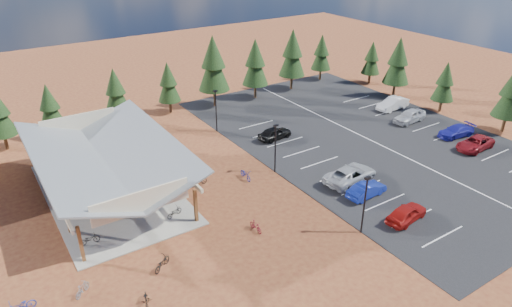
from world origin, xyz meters
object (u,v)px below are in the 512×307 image
car_0 (407,213)px  bike_10 (20,306)px  car_9 (393,104)px  car_1 (367,190)px  bike_1 (107,201)px  lamp_post_2 (216,108)px  car_2 (351,175)px  bike_11 (256,226)px  car_6 (475,144)px  bike_2 (67,190)px  bike_8 (146,301)px  trash_bin_1 (173,175)px  bike_pavilion (105,156)px  bike_5 (148,202)px  bike_3 (71,161)px  bike_12 (162,263)px  bike_16 (199,181)px  bike_14 (246,174)px  trash_bin_0 (190,176)px  bike_6 (125,177)px  lamp_post_1 (275,145)px  bike_9 (82,289)px  car_8 (410,116)px  bike_15 (176,179)px  lamp_post_0 (365,201)px  car_7 (456,131)px  bike_4 (174,212)px  bike_7 (108,162)px

car_0 → bike_10: bearing=69.0°
car_9 → car_1: bearing=-57.0°
bike_1 → car_9: (39.06, 2.58, 0.25)m
lamp_post_2 → car_2: bearing=-74.6°
bike_11 → car_6: bearing=-4.5°
bike_2 → bike_10: size_ratio=0.84×
bike_1 → bike_10: bike_1 is taller
bike_8 → car_0: car_0 is taller
trash_bin_1 → bike_2: size_ratio=0.56×
bike_8 → bike_pavilion: bearing=97.1°
bike_5 → bike_11: bearing=-123.8°
bike_3 → bike_12: (1.71, -19.54, -0.19)m
bike_16 → car_1: size_ratio=0.42×
bike_10 → bike_14: bike_14 is taller
trash_bin_0 → bike_2: (-10.59, 3.75, 0.07)m
bike_6 → car_2: 21.56m
car_1 → car_6: (17.05, 0.47, 0.01)m
bike_1 → car_9: bearing=-94.7°
bike_5 → car_6: 35.42m
bike_14 → car_0: car_0 is taller
lamp_post_1 → bike_1: 16.41m
car_2 → car_9: bearing=-65.7°
bike_5 → bike_9: 10.65m
car_8 → trash_bin_0: bearing=-97.2°
bike_2 → car_9: 41.51m
lamp_post_2 → bike_12: lamp_post_2 is taller
bike_3 → bike_6: size_ratio=0.99×
bike_6 → bike_9: bearing=167.4°
bike_11 → car_1: car_1 is taller
bike_1 → car_6: bearing=-114.5°
car_8 → car_9: 4.46m
bike_15 → car_9: car_9 is taller
car_2 → bike_1: bearing=60.9°
bike_6 → bike_8: bearing=-177.2°
bike_10 → car_9: (47.34, 11.65, 0.34)m
lamp_post_0 → lamp_post_1: (0.00, 12.00, 0.00)m
bike_5 → car_6: car_6 is taller
car_0 → car_7: bearing=-73.7°
bike_12 → bike_16: 11.73m
trash_bin_0 → bike_4: bike_4 is taller
lamp_post_1 → car_9: (23.07, 5.41, -2.14)m
lamp_post_0 → bike_16: bearing=118.8°
car_7 → bike_4: bearing=-87.1°
trash_bin_1 → car_0: bearing=-51.9°
lamp_post_0 → bike_8: 17.64m
bike_12 → bike_7: bearing=-39.0°
bike_16 → bike_8: bearing=-43.7°
bike_7 → car_0: 29.04m
car_6 → car_0: bearing=-76.6°
lamp_post_0 → car_9: size_ratio=1.06×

